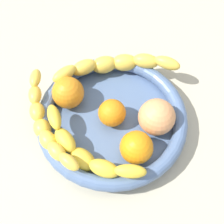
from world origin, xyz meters
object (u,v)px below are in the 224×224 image
Objects in this scene: orange_mid_right at (136,147)px; peach_blush at (157,117)px; banana_draped_right at (115,65)px; orange_front at (110,113)px; banana_arching_top at (45,123)px; banana_draped_left at (85,153)px; fruit_bowl at (112,118)px; orange_mid_left at (68,93)px.

orange_mid_right is 7.06cm from peach_blush.
banana_draped_right is 4.47× the size of orange_front.
peach_blush is at bearing -121.87° from banana_arching_top.
banana_draped_left is 9.58cm from banana_arching_top.
banana_arching_top reaches higher than fruit_bowl.
banana_draped_right is 14.69cm from peach_blush.
orange_mid_left is at bearing 13.45° from orange_mid_right.
fruit_bowl is 1.22× the size of banana_draped_right.
orange_mid_right is at bearing -118.80° from banana_draped_left.
fruit_bowl is 5.46× the size of orange_front.
fruit_bowl is 4.61× the size of orange_mid_left.
orange_front is at bearing 140.19° from banana_draped_right.
banana_arching_top is (-3.76, 18.49, -0.21)cm from banana_draped_right.
orange_mid_right is (-8.47, 0.29, 0.32)cm from orange_front.
banana_draped_right is at bearing -3.83° from peach_blush.
orange_front is 0.84× the size of orange_mid_left.
orange_mid_right is (-16.72, -4.00, -0.17)cm from orange_mid_left.
fruit_bowl is 12.84cm from banana_arching_top.
orange_front is 0.77× the size of peach_blush.
orange_mid_right reaches higher than fruit_bowl.
banana_arching_top is (9.08, 3.05, 0.00)cm from banana_draped_left.
banana_draped_right is 1.03× the size of banana_arching_top.
peach_blush reaches higher than orange_mid_right.
fruit_bowl is at bearing -4.06° from orange_mid_right.
orange_mid_left is at bearing 92.24° from banana_draped_right.
orange_front is at bearing -63.20° from banana_draped_left.
orange_mid_right is (-8.31, 0.59, 2.44)cm from fruit_bowl.
banana_draped_right reaches higher than orange_front.
banana_draped_left reaches higher than orange_front.
orange_mid_right is (-13.41, -10.94, -0.00)cm from banana_arching_top.
orange_front is at bearing -113.78° from banana_arching_top.
fruit_bowl is 1.36× the size of banana_draped_left.
orange_front is at bearing 62.60° from fruit_bowl.
peach_blush is at bearing -68.97° from orange_mid_right.
orange_mid_left is at bearing 36.67° from peach_blush.
orange_mid_right is (-17.18, 7.55, -0.22)cm from banana_draped_right.
fruit_bowl is 1.25× the size of banana_arching_top.
fruit_bowl is at bearing -151.39° from orange_mid_left.
orange_mid_right reaches higher than banana_draped_left.
banana_draped_left is 12.99cm from orange_mid_left.
banana_draped_left is 9.00cm from orange_mid_right.
fruit_bowl is at bearing -117.40° from orange_front.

